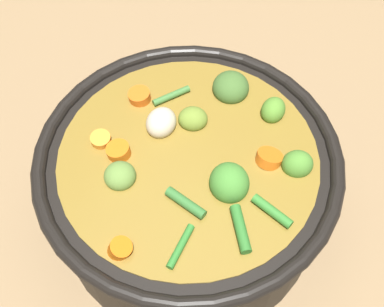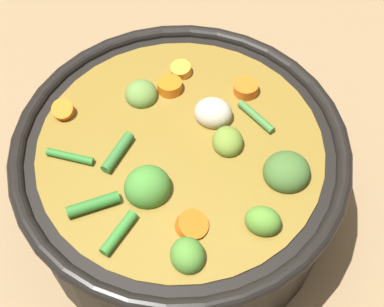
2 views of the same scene
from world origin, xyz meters
TOP-DOWN VIEW (x-y plane):
  - ground_plane at (0.00, 0.00)m, footprint 1.10×1.10m
  - cooking_pot at (-0.00, -0.00)m, footprint 0.32×0.32m

SIDE VIEW (x-z plane):
  - ground_plane at x=0.00m, z-range 0.00..0.00m
  - cooking_pot at x=0.00m, z-range -0.01..0.14m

